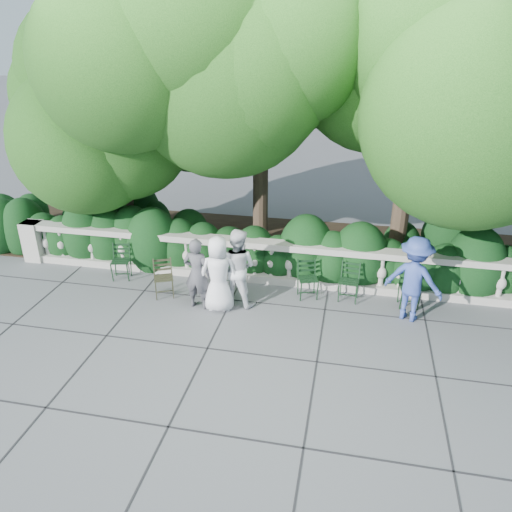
% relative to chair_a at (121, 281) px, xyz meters
% --- Properties ---
extents(ground, '(90.00, 90.00, 0.00)m').
position_rel_chair_a_xyz_m(ground, '(3.20, -1.12, 0.00)').
color(ground, '#515258').
rests_on(ground, ground).
extents(balustrade, '(12.00, 0.44, 1.00)m').
position_rel_chair_a_xyz_m(balustrade, '(3.20, 0.68, 0.49)').
color(balustrade, '#9E998E').
rests_on(balustrade, ground).
extents(shrub_hedge, '(15.00, 2.60, 1.70)m').
position_rel_chair_a_xyz_m(shrub_hedge, '(3.20, 1.88, 0.00)').
color(shrub_hedge, black).
rests_on(shrub_hedge, ground).
extents(tree_canopy, '(15.04, 6.52, 6.78)m').
position_rel_chair_a_xyz_m(tree_canopy, '(3.88, 2.07, 3.96)').
color(tree_canopy, '#3F3023').
rests_on(tree_canopy, ground).
extents(chair_a, '(0.54, 0.57, 0.84)m').
position_rel_chair_a_xyz_m(chair_a, '(0.00, 0.00, 0.00)').
color(chair_a, black).
rests_on(chair_a, ground).
extents(chair_c, '(0.57, 0.59, 0.84)m').
position_rel_chair_a_xyz_m(chair_c, '(4.33, -0.01, 0.00)').
color(chair_c, black).
rests_on(chair_c, ground).
extents(chair_d, '(0.48, 0.51, 0.84)m').
position_rel_chair_a_xyz_m(chair_d, '(2.38, 0.16, 0.00)').
color(chair_d, black).
rests_on(chair_d, ground).
extents(chair_e, '(0.48, 0.52, 0.84)m').
position_rel_chair_a_xyz_m(chair_e, '(5.13, 0.04, 0.00)').
color(chair_e, black).
rests_on(chair_e, ground).
extents(chair_f, '(0.48, 0.52, 0.84)m').
position_rel_chair_a_xyz_m(chair_f, '(6.40, 0.03, 0.00)').
color(chair_f, black).
rests_on(chair_f, ground).
extents(chair_weathered, '(0.60, 0.62, 0.84)m').
position_rel_chair_a_xyz_m(chair_weathered, '(1.30, -0.58, 0.00)').
color(chair_weathered, black).
rests_on(chair_weathered, ground).
extents(person_businessman, '(0.86, 0.62, 1.61)m').
position_rel_chair_a_xyz_m(person_businessman, '(2.55, -0.71, 0.81)').
color(person_businessman, white).
rests_on(person_businessman, ground).
extents(person_woman_grey, '(0.59, 0.42, 1.54)m').
position_rel_chair_a_xyz_m(person_woman_grey, '(2.10, -0.72, 0.77)').
color(person_woman_grey, '#47464C').
rests_on(person_woman_grey, ground).
extents(person_casual_man, '(0.93, 0.79, 1.68)m').
position_rel_chair_a_xyz_m(person_casual_man, '(2.86, -0.40, 0.84)').
color(person_casual_man, white).
rests_on(person_casual_man, ground).
extents(person_older_blue, '(1.29, 1.02, 1.76)m').
position_rel_chair_a_xyz_m(person_older_blue, '(6.37, -0.29, 0.88)').
color(person_older_blue, '#304491').
rests_on(person_older_blue, ground).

